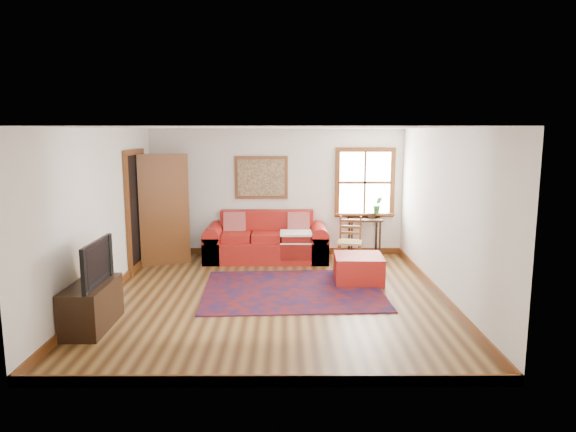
{
  "coord_description": "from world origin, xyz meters",
  "views": [
    {
      "loc": [
        0.2,
        -7.38,
        2.45
      ],
      "look_at": [
        0.22,
        0.6,
        1.13
      ],
      "focal_mm": 32.0,
      "sensor_mm": 36.0,
      "label": 1
    }
  ],
  "objects_px": {
    "red_leather_sofa": "(267,244)",
    "ladder_back_chair": "(350,240)",
    "red_ottoman": "(358,268)",
    "media_cabinet": "(92,306)",
    "side_table": "(365,224)"
  },
  "relations": [
    {
      "from": "red_ottoman",
      "to": "ladder_back_chair",
      "type": "xyz_separation_m",
      "value": [
        -0.03,
        1.0,
        0.27
      ]
    },
    {
      "from": "red_ottoman",
      "to": "media_cabinet",
      "type": "bearing_deg",
      "value": -149.27
    },
    {
      "from": "ladder_back_chair",
      "to": "media_cabinet",
      "type": "xyz_separation_m",
      "value": [
        -3.61,
        -3.0,
        -0.21
      ]
    },
    {
      "from": "red_leather_sofa",
      "to": "ladder_back_chair",
      "type": "distance_m",
      "value": 1.63
    },
    {
      "from": "side_table",
      "to": "media_cabinet",
      "type": "distance_m",
      "value": 5.46
    },
    {
      "from": "red_leather_sofa",
      "to": "media_cabinet",
      "type": "bearing_deg",
      "value": -120.58
    },
    {
      "from": "red_ottoman",
      "to": "media_cabinet",
      "type": "relative_size",
      "value": 0.74
    },
    {
      "from": "red_leather_sofa",
      "to": "media_cabinet",
      "type": "height_order",
      "value": "red_leather_sofa"
    },
    {
      "from": "ladder_back_chair",
      "to": "side_table",
      "type": "bearing_deg",
      "value": 62.38
    },
    {
      "from": "red_ottoman",
      "to": "ladder_back_chair",
      "type": "height_order",
      "value": "ladder_back_chair"
    },
    {
      "from": "side_table",
      "to": "media_cabinet",
      "type": "relative_size",
      "value": 0.74
    },
    {
      "from": "red_leather_sofa",
      "to": "side_table",
      "type": "bearing_deg",
      "value": 6.37
    },
    {
      "from": "red_leather_sofa",
      "to": "ladder_back_chair",
      "type": "height_order",
      "value": "red_leather_sofa"
    },
    {
      "from": "media_cabinet",
      "to": "side_table",
      "type": "bearing_deg",
      "value": 43.0
    },
    {
      "from": "side_table",
      "to": "media_cabinet",
      "type": "xyz_separation_m",
      "value": [
        -3.98,
        -3.72,
        -0.36
      ]
    }
  ]
}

